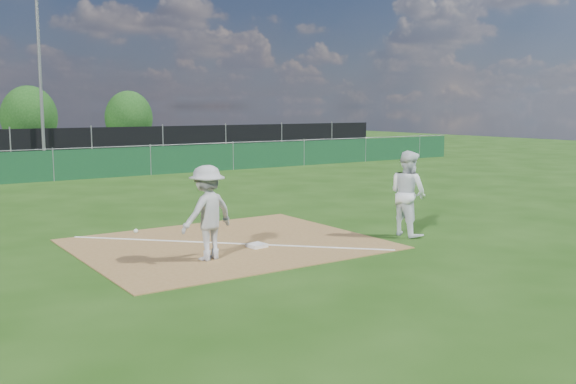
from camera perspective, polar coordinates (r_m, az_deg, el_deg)
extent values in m
plane|color=#1B400D|center=(21.86, -16.85, -0.32)|extent=(90.00, 90.00, 0.00)
cube|color=brown|center=(13.64, -5.41, -4.61)|extent=(6.00, 5.00, 0.02)
cube|color=white|center=(13.64, -5.41, -4.55)|extent=(5.01, 5.01, 0.01)
cube|color=#103C20|center=(26.58, -20.14, 2.20)|extent=(44.00, 0.05, 1.20)
cube|color=black|center=(34.36, -23.44, 3.66)|extent=(46.00, 0.04, 1.80)
cylinder|color=slate|center=(34.34, -21.13, 8.96)|extent=(0.16, 0.16, 8.00)
cube|color=white|center=(13.24, -2.80, -4.76)|extent=(0.38, 0.38, 0.07)
imported|color=silver|center=(12.12, -7.18, -1.84)|extent=(1.29, 0.94, 1.79)
sphere|color=white|center=(11.75, -13.37, -3.39)|extent=(0.08, 0.08, 0.08)
imported|color=white|center=(14.61, 10.61, -0.11)|extent=(0.75, 0.95, 1.92)
imported|color=black|center=(39.56, -16.30, 4.01)|extent=(4.51, 3.26, 1.21)
cylinder|color=#382316|center=(45.92, -21.93, 4.20)|extent=(0.24, 0.24, 1.20)
ellipsoid|color=#174413|center=(45.87, -22.03, 6.20)|extent=(3.60, 3.60, 4.14)
cylinder|color=#382316|center=(47.93, -13.90, 4.61)|extent=(0.24, 0.24, 1.13)
ellipsoid|color=#184413|center=(47.88, -13.96, 6.41)|extent=(3.39, 3.39, 3.90)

